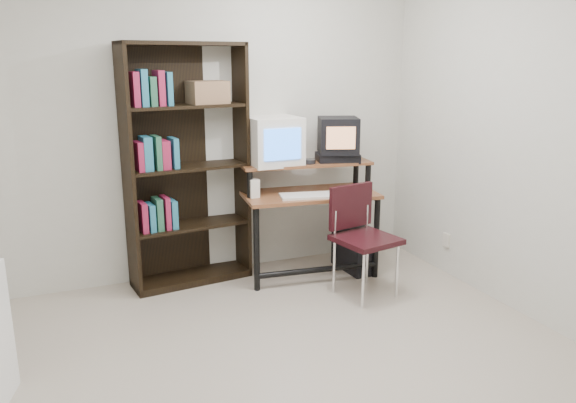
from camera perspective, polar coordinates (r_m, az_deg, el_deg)
name	(u,v)px	position (r m, az deg, el deg)	size (l,w,h in m)	color
floor	(289,390)	(3.43, 0.09, -18.57)	(4.00, 4.00, 0.01)	#BDAF9C
back_wall	(197,126)	(4.82, -9.21, 7.54)	(4.00, 0.01, 2.60)	beige
right_wall	(570,146)	(4.13, 26.76, 5.05)	(0.01, 4.00, 2.60)	beige
computer_desk	(309,198)	(4.85, 2.13, 0.33)	(1.19, 0.70, 0.98)	brown
crt_monitor	(273,141)	(4.80, -1.58, 6.18)	(0.44, 0.45, 0.41)	silver
vcr	(337,158)	(4.95, 5.04, 4.45)	(0.36, 0.26, 0.08)	black
crt_tv	(338,135)	(4.92, 5.12, 6.70)	(0.42, 0.41, 0.31)	black
cd_spindle	(309,162)	(4.81, 2.12, 4.02)	(0.12, 0.12, 0.05)	#26262B
keyboard	(308,197)	(4.68, 2.09, 0.51)	(0.47, 0.21, 0.04)	silver
mousepad	(346,194)	(4.87, 5.94, 0.81)	(0.22, 0.18, 0.01)	black
mouse	(345,191)	(4.87, 5.84, 1.05)	(0.10, 0.06, 0.03)	white
desk_speaker	(254,189)	(4.65, -3.51, 1.26)	(0.08, 0.07, 0.17)	silver
pc_tower	(354,247)	(5.09, 6.68, -4.63)	(0.20, 0.45, 0.42)	black
school_chair	(360,229)	(4.51, 7.36, -2.74)	(0.52, 0.52, 0.88)	black
bookshelf	(185,165)	(4.69, -10.41, 3.72)	(1.02, 0.44, 1.98)	black
wall_outlet	(446,240)	(5.15, 15.79, -3.80)	(0.02, 0.08, 0.12)	beige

